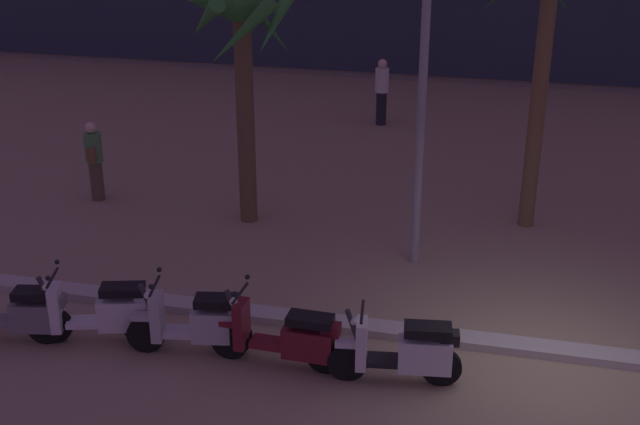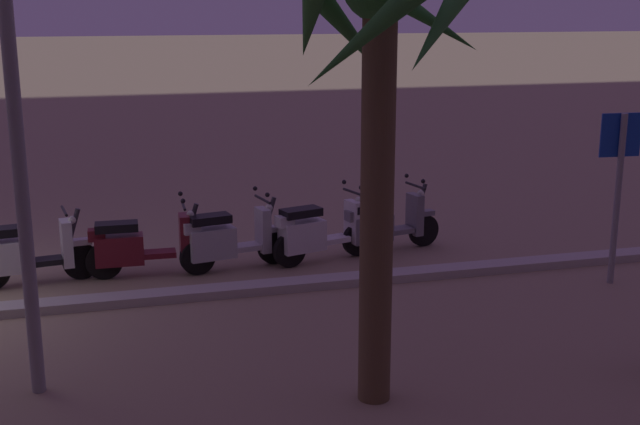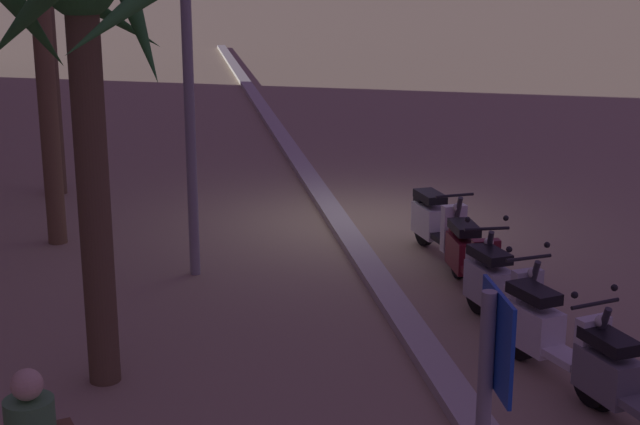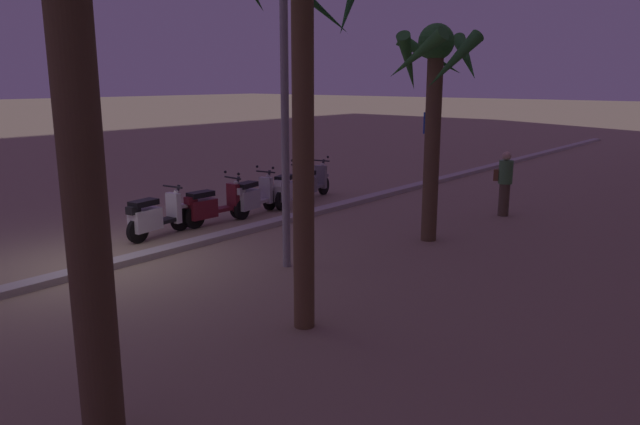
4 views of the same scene
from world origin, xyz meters
name	(u,v)px [view 1 (image 1 of 4)]	position (x,y,z in m)	size (l,w,h in m)	color
ground_plane	(551,368)	(0.00, 0.00, 0.00)	(200.00, 200.00, 0.00)	#9E896B
curb_strip	(551,350)	(0.00, 0.36, 0.06)	(60.00, 0.36, 0.12)	#BCB7AD
scooter_grey_last_in_row	(18,313)	(-7.24, -1.01, 0.45)	(1.73, 0.67, 1.17)	black
scooter_white_mid_rear	(103,312)	(-6.08, -0.76, 0.47)	(1.79, 0.76, 1.17)	black
scooter_silver_tail_end	(199,323)	(-4.69, -0.72, 0.46)	(1.72, 0.65, 1.17)	black
scooter_maroon_mid_centre	(287,337)	(-3.43, -0.76, 0.45)	(1.85, 0.56, 1.17)	black
scooter_white_far_back	(405,352)	(-1.86, -0.77, 0.46)	(1.73, 0.60, 1.04)	black
palm_tree_mid_walkway	(243,47)	(-5.42, 3.77, 3.26)	(1.95, 2.08, 4.37)	brown
pedestrian_by_palm_tree	(94,159)	(-8.64, 4.03, 0.84)	(0.34, 0.46, 1.59)	brown
pedestrian_window_shopping	(382,90)	(-4.02, 10.29, 0.89)	(0.34, 0.46, 1.67)	black
street_lamp	(425,32)	(-2.19, 2.73, 3.85)	(0.36, 0.36, 6.26)	#939399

